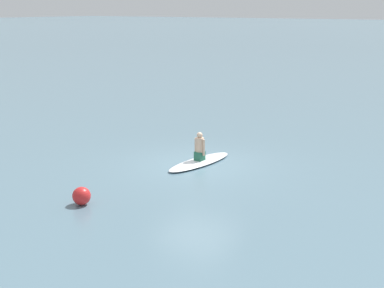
% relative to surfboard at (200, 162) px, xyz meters
% --- Properties ---
extents(ground_plane, '(400.00, 400.00, 0.00)m').
position_rel_surfboard_xyz_m(ground_plane, '(-0.04, 0.21, -0.06)').
color(ground_plane, slate).
extents(surfboard, '(1.01, 2.92, 0.11)m').
position_rel_surfboard_xyz_m(surfboard, '(0.00, 0.00, 0.00)').
color(surfboard, white).
rests_on(surfboard, ground).
extents(person_paddler, '(0.40, 0.32, 0.91)m').
position_rel_surfboard_xyz_m(person_paddler, '(0.00, 0.00, 0.47)').
color(person_paddler, '#26664C').
rests_on(person_paddler, surfboard).
extents(buoy_marker, '(0.47, 0.47, 0.47)m').
position_rel_surfboard_xyz_m(buoy_marker, '(0.40, 4.80, 0.18)').
color(buoy_marker, red).
rests_on(buoy_marker, ground).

